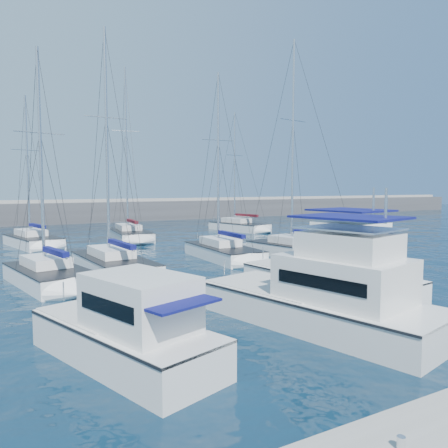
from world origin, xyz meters
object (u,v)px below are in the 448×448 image
motor_yacht_stbd_inner (334,274)px  sailboat_mid_a (49,275)px  motor_yacht_port_outer (129,333)px  sailboat_mid_c (223,252)px  sailboat_back_a (33,241)px  sailboat_back_c (239,226)px  sailboat_mid_d (300,250)px  sailboat_back_b (130,234)px  motor_yacht_port_inner (326,298)px  sailboat_mid_b (114,264)px

motor_yacht_stbd_inner → sailboat_mid_a: 15.14m
motor_yacht_stbd_inner → sailboat_mid_a: sailboat_mid_a is taller
motor_yacht_port_outer → sailboat_mid_c: 19.52m
sailboat_back_a → sailboat_back_c: 23.71m
sailboat_back_a → motor_yacht_stbd_inner: bearing=-80.3°
motor_yacht_stbd_inner → sailboat_mid_a: (-11.77, 9.50, -0.62)m
sailboat_mid_d → sailboat_back_c: 20.48m
sailboat_mid_a → sailboat_back_b: size_ratio=0.74×
motor_yacht_port_inner → sailboat_mid_d: (9.75, 13.74, -0.60)m
sailboat_mid_c → sailboat_mid_d: bearing=-19.2°
sailboat_mid_d → sailboat_mid_c: bearing=149.3°
motor_yacht_port_inner → sailboat_mid_d: 16.86m
motor_yacht_port_outer → sailboat_back_a: size_ratio=0.54×
sailboat_mid_b → sailboat_back_a: 15.66m
motor_yacht_port_outer → sailboat_mid_c: sailboat_mid_c is taller
sailboat_mid_a → sailboat_mid_d: bearing=-8.4°
motor_yacht_port_inner → sailboat_mid_a: 15.27m
sailboat_mid_d → sailboat_mid_a: bearing=172.9°
sailboat_back_b → motor_yacht_port_inner: bearing=-88.3°
motor_yacht_stbd_inner → sailboat_mid_d: sailboat_mid_d is taller
sailboat_mid_c → sailboat_back_b: sailboat_back_b is taller
motor_yacht_stbd_inner → sailboat_back_b: sailboat_back_b is taller
motor_yacht_port_inner → motor_yacht_stbd_inner: same height
motor_yacht_port_inner → sailboat_back_a: 30.76m
sailboat_back_a → sailboat_back_b: size_ratio=0.78×
sailboat_mid_d → sailboat_back_b: 18.97m
sailboat_mid_a → sailboat_back_a: size_ratio=0.96×
motor_yacht_port_inner → sailboat_mid_b: 15.13m
sailboat_back_c → motor_yacht_port_inner: bearing=-129.6°
sailboat_mid_b → sailboat_mid_c: 8.58m
motor_yacht_port_outer → sailboat_back_b: (9.20, 30.64, -0.39)m
sailboat_back_a → sailboat_mid_a: bearing=-105.4°
sailboat_mid_c → sailboat_back_b: 15.28m
motor_yacht_port_outer → sailboat_mid_b: bearing=59.1°
sailboat_mid_a → sailboat_back_a: (0.77, 16.99, 0.00)m
sailboat_mid_b → sailboat_mid_a: bearing=-161.8°
motor_yacht_stbd_inner → motor_yacht_port_inner: bearing=-144.8°
sailboat_mid_b → motor_yacht_port_outer: bearing=-107.4°
sailboat_back_b → sailboat_back_c: sailboat_back_b is taller
sailboat_back_b → sailboat_back_c: (14.33, 2.34, -0.03)m
sailboat_mid_d → sailboat_back_a: size_ratio=1.21×
sailboat_mid_b → sailboat_back_c: bearing=38.3°
sailboat_mid_c → sailboat_mid_d: size_ratio=0.84×
sailboat_mid_c → sailboat_back_c: 21.02m
motor_yacht_port_outer → sailboat_back_c: sailboat_back_c is taller
motor_yacht_stbd_inner → sailboat_mid_c: bearing=78.5°
sailboat_mid_a → sailboat_back_b: bearing=49.9°
motor_yacht_port_inner → motor_yacht_stbd_inner: size_ratio=1.12×
motor_yacht_port_inner → sailboat_mid_c: (4.22, 15.83, -0.61)m
sailboat_mid_c → sailboat_back_c: bearing=57.4°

